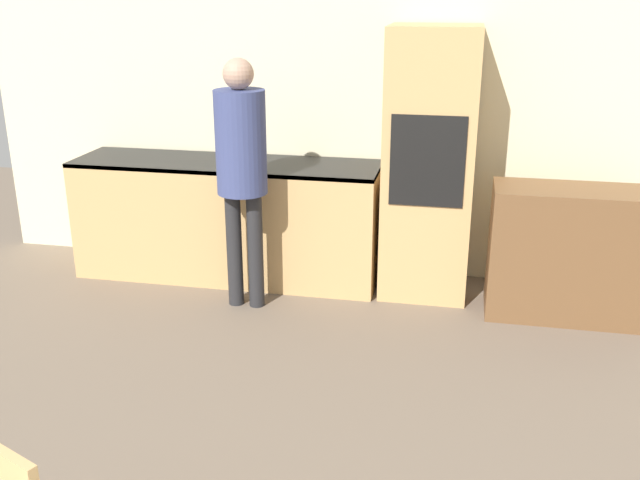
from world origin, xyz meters
name	(u,v)px	position (x,y,z in m)	size (l,w,h in m)	color
wall_back	(387,102)	(0.00, 5.60, 1.30)	(6.22, 0.05, 2.60)	beige
kitchen_counter	(228,218)	(-1.13, 5.25, 0.46)	(2.26, 0.60, 0.89)	tan
oven_unit	(429,165)	(0.34, 5.26, 0.93)	(0.61, 0.59, 1.86)	tan
sideboard	(573,254)	(1.31, 5.02, 0.44)	(1.07, 0.45, 0.88)	brown
person_standing	(241,158)	(-0.85, 4.75, 1.04)	(0.33, 0.33, 1.67)	#262628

